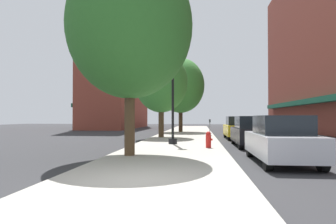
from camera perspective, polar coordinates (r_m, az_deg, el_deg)
ground_plane at (r=25.03m, az=12.42°, el=-4.63°), size 90.00×90.00×0.00m
sidewalk_slab at (r=25.90m, az=3.31°, el=-4.40°), size 4.80×50.00×0.12m
building_far_background at (r=46.29m, az=-9.57°, el=9.68°), size 6.80×18.00×20.37m
lamppost at (r=16.82m, az=0.91°, el=4.48°), size 0.48×0.48×5.90m
fire_hydrant at (r=14.79m, az=7.66°, el=-5.17°), size 0.33×0.26×0.79m
parking_meter_near at (r=25.03m, az=7.92°, el=-2.47°), size 0.14×0.09×1.31m
tree_near at (r=22.51m, az=-1.30°, el=5.63°), size 3.94×3.94×6.36m
tree_mid at (r=30.54m, az=2.40°, el=5.00°), size 4.80×4.80×7.44m
tree_far at (r=12.31m, az=-7.23°, el=15.66°), size 4.89×4.89×7.83m
car_silver at (r=11.17m, az=20.55°, el=-4.99°), size 1.80×4.30×1.66m
car_black at (r=16.96m, az=15.49°, el=-3.63°), size 1.80×4.30×1.66m
car_yellow at (r=22.67m, az=13.07°, el=-2.96°), size 1.80×4.30×1.66m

